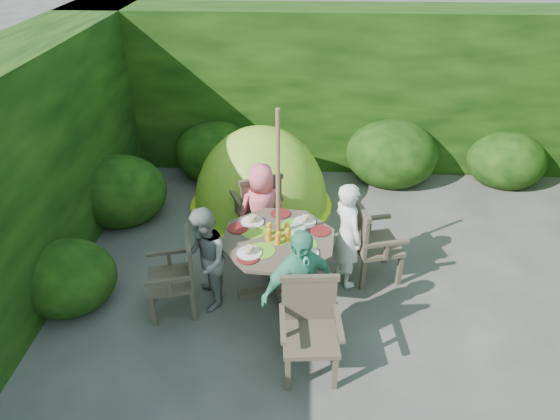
{
  "coord_description": "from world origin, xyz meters",
  "views": [
    {
      "loc": [
        -0.79,
        -3.93,
        3.82
      ],
      "look_at": [
        -1.04,
        0.87,
        0.85
      ],
      "focal_mm": 32.0,
      "sensor_mm": 36.0,
      "label": 1
    }
  ],
  "objects_px": {
    "child_front": "(299,290)",
    "garden_chair_left": "(177,274)",
    "patio_table": "(278,246)",
    "dome_tent": "(261,205)",
    "parasol_pole": "(278,210)",
    "garden_chair_right": "(370,240)",
    "child_right": "(347,235)",
    "garden_chair_front": "(310,326)",
    "child_back": "(262,210)",
    "child_left": "(205,260)",
    "garden_chair_back": "(258,206)"
  },
  "relations": [
    {
      "from": "garden_chair_front",
      "to": "child_left",
      "type": "height_order",
      "value": "child_left"
    },
    {
      "from": "patio_table",
      "to": "garden_chair_back",
      "type": "relative_size",
      "value": 1.7
    },
    {
      "from": "child_left",
      "to": "garden_chair_front",
      "type": "bearing_deg",
      "value": 39.07
    },
    {
      "from": "dome_tent",
      "to": "garden_chair_back",
      "type": "bearing_deg",
      "value": -93.87
    },
    {
      "from": "garden_chair_left",
      "to": "child_front",
      "type": "height_order",
      "value": "child_front"
    },
    {
      "from": "parasol_pole",
      "to": "patio_table",
      "type": "bearing_deg",
      "value": 30.38
    },
    {
      "from": "patio_table",
      "to": "garden_chair_right",
      "type": "relative_size",
      "value": 1.68
    },
    {
      "from": "parasol_pole",
      "to": "garden_chair_left",
      "type": "relative_size",
      "value": 2.46
    },
    {
      "from": "child_back",
      "to": "dome_tent",
      "type": "xyz_separation_m",
      "value": [
        -0.12,
        1.15,
        -0.61
      ]
    },
    {
      "from": "child_left",
      "to": "child_front",
      "type": "xyz_separation_m",
      "value": [
        1.0,
        -0.52,
        0.07
      ]
    },
    {
      "from": "parasol_pole",
      "to": "child_right",
      "type": "xyz_separation_m",
      "value": [
        0.76,
        0.24,
        -0.45
      ]
    },
    {
      "from": "child_left",
      "to": "patio_table",
      "type": "bearing_deg",
      "value": 92.5
    },
    {
      "from": "patio_table",
      "to": "garden_chair_front",
      "type": "xyz_separation_m",
      "value": [
        0.35,
        -1.05,
        -0.14
      ]
    },
    {
      "from": "garden_chair_left",
      "to": "child_front",
      "type": "distance_m",
      "value": 1.37
    },
    {
      "from": "garden_chair_back",
      "to": "child_right",
      "type": "bearing_deg",
      "value": 118.59
    },
    {
      "from": "garden_chair_back",
      "to": "child_front",
      "type": "relative_size",
      "value": 0.7
    },
    {
      "from": "garden_chair_back",
      "to": "child_left",
      "type": "relative_size",
      "value": 0.79
    },
    {
      "from": "patio_table",
      "to": "child_left",
      "type": "bearing_deg",
      "value": -162.35
    },
    {
      "from": "patio_table",
      "to": "child_right",
      "type": "relative_size",
      "value": 1.25
    },
    {
      "from": "parasol_pole",
      "to": "garden_chair_right",
      "type": "bearing_deg",
      "value": 17.81
    },
    {
      "from": "garden_chair_right",
      "to": "child_right",
      "type": "bearing_deg",
      "value": 93.8
    },
    {
      "from": "garden_chair_left",
      "to": "dome_tent",
      "type": "distance_m",
      "value": 2.4
    },
    {
      "from": "garden_chair_right",
      "to": "garden_chair_back",
      "type": "xyz_separation_m",
      "value": [
        -1.36,
        0.71,
        -0.01
      ]
    },
    {
      "from": "child_back",
      "to": "dome_tent",
      "type": "bearing_deg",
      "value": -105.49
    },
    {
      "from": "garden_chair_left",
      "to": "child_right",
      "type": "distance_m",
      "value": 1.91
    },
    {
      "from": "child_right",
      "to": "child_back",
      "type": "xyz_separation_m",
      "value": [
        -1.0,
        0.52,
        -0.03
      ]
    },
    {
      "from": "dome_tent",
      "to": "child_front",
      "type": "bearing_deg",
      "value": -83.68
    },
    {
      "from": "child_right",
      "to": "child_back",
      "type": "height_order",
      "value": "child_right"
    },
    {
      "from": "garden_chair_back",
      "to": "child_back",
      "type": "relative_size",
      "value": 0.77
    },
    {
      "from": "garden_chair_back",
      "to": "patio_table",
      "type": "bearing_deg",
      "value": 82.51
    },
    {
      "from": "patio_table",
      "to": "garden_chair_left",
      "type": "xyz_separation_m",
      "value": [
        -1.05,
        -0.34,
        -0.15
      ]
    },
    {
      "from": "patio_table",
      "to": "parasol_pole",
      "type": "height_order",
      "value": "parasol_pole"
    },
    {
      "from": "patio_table",
      "to": "child_left",
      "type": "xyz_separation_m",
      "value": [
        -0.77,
        -0.24,
        -0.03
      ]
    },
    {
      "from": "garden_chair_front",
      "to": "child_front",
      "type": "relative_size",
      "value": 0.68
    },
    {
      "from": "garden_chair_front",
      "to": "patio_table",
      "type": "bearing_deg",
      "value": 103.52
    },
    {
      "from": "child_front",
      "to": "child_back",
      "type": "bearing_deg",
      "value": 76.72
    },
    {
      "from": "garden_chair_front",
      "to": "child_right",
      "type": "bearing_deg",
      "value": 67.4
    },
    {
      "from": "patio_table",
      "to": "child_right",
      "type": "distance_m",
      "value": 0.8
    },
    {
      "from": "garden_chair_right",
      "to": "garden_chair_back",
      "type": "height_order",
      "value": "garden_chair_right"
    },
    {
      "from": "garden_chair_left",
      "to": "child_back",
      "type": "bearing_deg",
      "value": 128.85
    },
    {
      "from": "patio_table",
      "to": "dome_tent",
      "type": "height_order",
      "value": "dome_tent"
    },
    {
      "from": "garden_chair_right",
      "to": "child_front",
      "type": "xyz_separation_m",
      "value": [
        -0.8,
        -1.1,
        0.16
      ]
    },
    {
      "from": "child_right",
      "to": "garden_chair_front",
      "type": "bearing_deg",
      "value": 134.7
    },
    {
      "from": "child_front",
      "to": "garden_chair_left",
      "type": "bearing_deg",
      "value": 130.84
    },
    {
      "from": "parasol_pole",
      "to": "child_right",
      "type": "relative_size",
      "value": 1.7
    },
    {
      "from": "garden_chair_back",
      "to": "dome_tent",
      "type": "xyz_separation_m",
      "value": [
        -0.04,
        0.87,
        -0.51
      ]
    },
    {
      "from": "child_right",
      "to": "patio_table",
      "type": "bearing_deg",
      "value": 80.03
    },
    {
      "from": "garden_chair_back",
      "to": "child_front",
      "type": "height_order",
      "value": "child_front"
    },
    {
      "from": "parasol_pole",
      "to": "child_front",
      "type": "relative_size",
      "value": 1.63
    },
    {
      "from": "garden_chair_left",
      "to": "garden_chair_back",
      "type": "xyz_separation_m",
      "value": [
        0.73,
        1.38,
        0.03
      ]
    }
  ]
}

